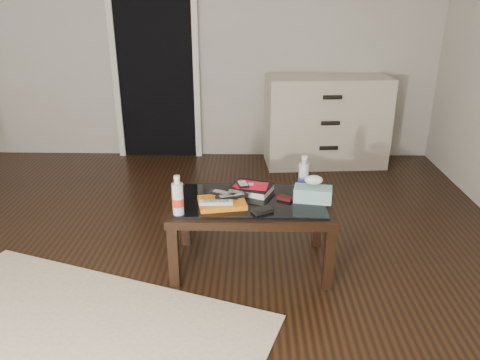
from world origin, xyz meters
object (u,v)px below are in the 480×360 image
(coffee_table, at_px, (251,209))
(tissue_box, at_px, (313,194))
(textbook, at_px, (252,189))
(water_bottle_left, at_px, (178,195))
(dresser, at_px, (326,121))
(water_bottle_right, at_px, (304,174))

(coffee_table, height_order, tissue_box, tissue_box)
(coffee_table, bearing_deg, tissue_box, -0.72)
(textbook, distance_m, tissue_box, 0.40)
(textbook, xyz_separation_m, tissue_box, (0.38, -0.13, 0.02))
(water_bottle_left, bearing_deg, tissue_box, 14.11)
(tissue_box, bearing_deg, coffee_table, -170.92)
(textbook, relative_size, water_bottle_left, 1.05)
(dresser, bearing_deg, water_bottle_left, -123.19)
(coffee_table, height_order, dresser, dresser)
(water_bottle_left, distance_m, tissue_box, 0.83)
(water_bottle_right, xyz_separation_m, tissue_box, (0.04, -0.16, -0.07))
(coffee_table, bearing_deg, dresser, 69.12)
(water_bottle_right, bearing_deg, tissue_box, -74.44)
(textbook, distance_m, water_bottle_left, 0.55)
(water_bottle_left, bearing_deg, water_bottle_right, 25.39)
(coffee_table, xyz_separation_m, textbook, (0.00, 0.13, 0.09))
(textbook, bearing_deg, tissue_box, 2.78)
(textbook, height_order, water_bottle_right, water_bottle_right)
(dresser, distance_m, water_bottle_right, 1.88)
(coffee_table, xyz_separation_m, water_bottle_left, (-0.43, -0.21, 0.18))
(dresser, bearing_deg, tissue_box, -105.53)
(coffee_table, relative_size, water_bottle_right, 4.20)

